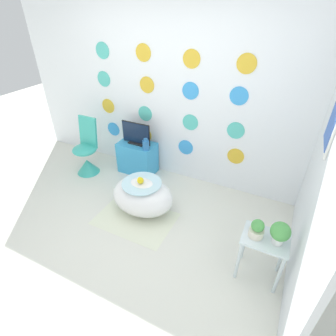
{
  "coord_description": "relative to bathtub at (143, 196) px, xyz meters",
  "views": [
    {
      "loc": [
        1.58,
        -1.46,
        2.34
      ],
      "look_at": [
        0.46,
        0.81,
        0.7
      ],
      "focal_mm": 28.0,
      "sensor_mm": 36.0,
      "label": 1
    }
  ],
  "objects": [
    {
      "name": "wall_back_dotted",
      "position": [
        -0.13,
        0.98,
        1.07
      ],
      "size": [
        4.83,
        0.05,
        2.6
      ],
      "color": "white",
      "rests_on": "ground_plane"
    },
    {
      "name": "rug",
      "position": [
        0.0,
        -0.2,
        -0.22
      ],
      "size": [
        0.96,
        0.67,
        0.01
      ],
      "color": "silver",
      "rests_on": "ground_plane"
    },
    {
      "name": "chair",
      "position": [
        -1.24,
        0.39,
        0.05
      ],
      "size": [
        0.37,
        0.37,
        0.88
      ],
      "color": "#38B2A3",
      "rests_on": "ground_plane"
    },
    {
      "name": "tv",
      "position": [
        -0.55,
        0.76,
        0.42
      ],
      "size": [
        0.47,
        0.12,
        0.34
      ],
      "color": "black",
      "rests_on": "tv_cabinet"
    },
    {
      "name": "bathtub",
      "position": [
        0.0,
        0.0,
        0.0
      ],
      "size": [
        0.81,
        0.6,
        0.45
      ],
      "color": "white",
      "rests_on": "ground_plane"
    },
    {
      "name": "vase",
      "position": [
        -0.32,
        0.67,
        0.34
      ],
      "size": [
        0.1,
        0.1,
        0.17
      ],
      "color": "#2D72B7",
      "rests_on": "tv_cabinet"
    },
    {
      "name": "wall_right",
      "position": [
        1.8,
        0.11,
        1.08
      ],
      "size": [
        0.06,
        2.7,
        2.6
      ],
      "color": "silver",
      "rests_on": "ground_plane"
    },
    {
      "name": "potted_plant_left",
      "position": [
        1.42,
        -0.34,
        0.38
      ],
      "size": [
        0.13,
        0.13,
        0.19
      ],
      "color": "beige",
      "rests_on": "side_table"
    },
    {
      "name": "potted_plant_right",
      "position": [
        1.61,
        -0.34,
        0.42
      ],
      "size": [
        0.17,
        0.17,
        0.23
      ],
      "color": "white",
      "rests_on": "side_table"
    },
    {
      "name": "ground_plane",
      "position": [
        -0.13,
        -0.73,
        -0.23
      ],
      "size": [
        12.0,
        12.0,
        0.0
      ],
      "primitive_type": "plane",
      "color": "silver"
    },
    {
      "name": "rubber_duck",
      "position": [
        0.0,
        -0.03,
        0.27
      ],
      "size": [
        0.08,
        0.09,
        0.1
      ],
      "color": "yellow",
      "rests_on": "bathtub"
    },
    {
      "name": "side_table",
      "position": [
        1.52,
        -0.32,
        0.18
      ],
      "size": [
        0.42,
        0.31,
        0.52
      ],
      "color": "silver",
      "rests_on": "ground_plane"
    },
    {
      "name": "tv_cabinet",
      "position": [
        -0.55,
        0.76,
        0.02
      ],
      "size": [
        0.57,
        0.34,
        0.49
      ],
      "color": "#389ED6",
      "rests_on": "ground_plane"
    }
  ]
}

